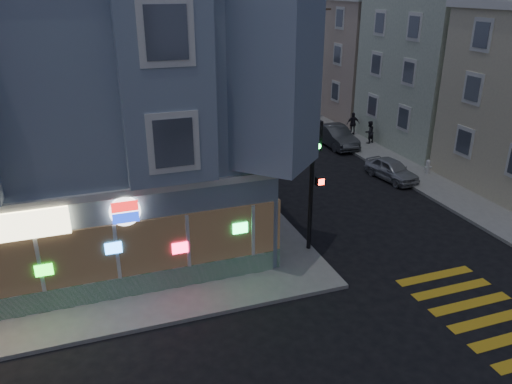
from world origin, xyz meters
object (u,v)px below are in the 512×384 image
utility_pole (315,61)px  traffic_signal (314,164)px  parked_car_c (304,119)px  parked_car_d (279,106)px  street_tree_far (257,52)px  pedestrian_b (353,124)px  fire_hydrant (428,166)px  parked_car_a (392,170)px  street_tree_near (287,62)px  pedestrian_a (369,132)px  parked_car_b (335,136)px

utility_pole → traffic_signal: (-9.18, -19.14, -0.96)m
parked_car_c → parked_car_d: bearing=88.1°
street_tree_far → pedestrian_b: bearing=-87.5°
street_tree_far → parked_car_c: 15.54m
fire_hydrant → pedestrian_b: bearing=90.0°
parked_car_a → traffic_signal: (-7.88, -6.10, 3.24)m
utility_pole → parked_car_d: utility_pole is taller
street_tree_near → pedestrian_a: (0.80, -12.83, -3.02)m
utility_pole → parked_car_c: (-1.30, -1.11, -4.16)m
parked_car_c → fire_hydrant: size_ratio=5.35×
parked_car_b → utility_pole: bearing=77.7°
utility_pole → parked_car_c: size_ratio=2.04×
pedestrian_b → parked_car_d: bearing=-65.0°
pedestrian_a → traffic_signal: 16.24m
street_tree_far → pedestrian_b: (0.80, -18.61, -2.97)m
pedestrian_a → parked_car_d: bearing=-94.3°
street_tree_far → fire_hydrant: 27.43m
street_tree_near → parked_car_b: street_tree_near is taller
parked_car_b → parked_car_c: 5.20m
street_tree_far → traffic_signal: size_ratio=0.97×
pedestrian_b → parked_car_c: pedestrian_b is taller
street_tree_far → parked_car_d: bearing=-98.6°
street_tree_far → parked_car_c: (-1.50, -15.11, -3.29)m
parked_car_c → utility_pole: bearing=38.5°
parked_car_c → pedestrian_b: bearing=-58.7°
parked_car_c → fire_hydrant: bearing=-81.2°
pedestrian_b → parked_car_b: 2.87m
street_tree_far → parked_car_b: 20.62m
street_tree_far → parked_car_a: bearing=-93.2°
street_tree_near → parked_car_a: bearing=-94.5°
parked_car_a → traffic_signal: 10.48m
utility_pole → parked_car_a: (-1.30, -13.03, -4.20)m
pedestrian_a → parked_car_c: 6.17m
utility_pole → street_tree_far: utility_pole is taller
street_tree_near → parked_car_c: size_ratio=1.20×
parked_car_d → street_tree_far: bearing=76.7°
street_tree_far → traffic_signal: bearing=-105.8°
street_tree_near → pedestrian_b: bearing=-85.7°
pedestrian_a → utility_pole: bearing=-97.9°
parked_car_b → parked_car_a: bearing=-90.7°
parked_car_a → parked_car_c: size_ratio=0.79×
fire_hydrant → street_tree_far: bearing=91.7°
utility_pole → pedestrian_a: size_ratio=5.86×
street_tree_far → pedestrian_a: 21.06m
street_tree_far → traffic_signal: (-9.38, -33.14, -0.10)m
parked_car_c → fire_hydrant: 12.32m
utility_pole → parked_car_a: size_ratio=2.57×
parked_car_a → parked_car_c: 11.93m
parked_car_a → parked_car_d: 17.13m
utility_pole → parked_car_d: size_ratio=2.05×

